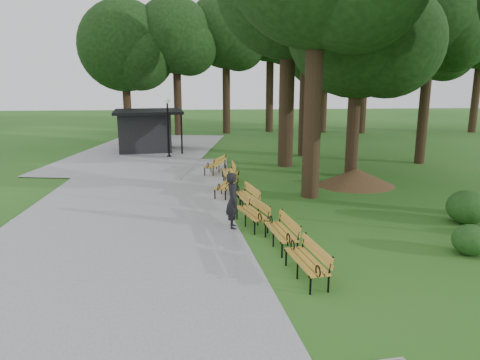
{
  "coord_description": "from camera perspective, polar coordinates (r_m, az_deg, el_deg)",
  "views": [
    {
      "loc": [
        -1.07,
        -15.35,
        4.86
      ],
      "look_at": [
        0.21,
        0.76,
        1.1
      ],
      "focal_mm": 34.0,
      "sensor_mm": 36.0,
      "label": 1
    }
  ],
  "objects": [
    {
      "name": "person",
      "position": [
        14.53,
        -0.9,
        -2.64
      ],
      "size": [
        0.46,
        0.68,
        1.84
      ],
      "primitive_type": "imported",
      "rotation": [
        0.0,
        0.0,
        1.6
      ],
      "color": "black",
      "rests_on": "ground"
    },
    {
      "name": "lawn_tree_1",
      "position": [
        22.52,
        14.68,
        18.27
      ],
      "size": [
        6.65,
        6.65,
        10.41
      ],
      "color": "black",
      "rests_on": "ground"
    },
    {
      "name": "lamp_post",
      "position": [
        27.35,
        -9.07,
        7.99
      ],
      "size": [
        0.32,
        0.32,
        3.53
      ],
      "color": "black",
      "rests_on": "ground"
    },
    {
      "name": "tree_backdrop",
      "position": [
        39.45,
        8.28,
        17.85
      ],
      "size": [
        36.35,
        8.99,
        16.43
      ],
      "primitive_type": null,
      "color": "black",
      "rests_on": "ground"
    },
    {
      "name": "bench_0",
      "position": [
        11.31,
        8.31,
        -10.06
      ],
      "size": [
        0.94,
        1.98,
        0.88
      ],
      "primitive_type": null,
      "rotation": [
        0.0,
        0.0,
        -1.41
      ],
      "color": "gold",
      "rests_on": "ground"
    },
    {
      "name": "bench_2",
      "position": [
        14.89,
        1.48,
        -4.18
      ],
      "size": [
        1.12,
        2.0,
        0.88
      ],
      "primitive_type": null,
      "rotation": [
        0.0,
        0.0,
        -1.3
      ],
      "color": "gold",
      "rests_on": "ground"
    },
    {
      "name": "path",
      "position": [
        19.19,
        -13.18,
        -1.83
      ],
      "size": [
        12.0,
        38.0,
        0.06
      ],
      "primitive_type": "cube",
      "color": "gray",
      "rests_on": "ground"
    },
    {
      "name": "bench_5",
      "position": [
        21.04,
        -1.46,
        0.97
      ],
      "size": [
        0.7,
        1.92,
        0.88
      ],
      "primitive_type": null,
      "rotation": [
        0.0,
        0.0,
        -1.54
      ],
      "color": "gold",
      "rests_on": "ground"
    },
    {
      "name": "lawn_tree_5",
      "position": [
        27.22,
        22.97,
        18.17
      ],
      "size": [
        5.27,
        5.27,
        10.43
      ],
      "color": "black",
      "rests_on": "ground"
    },
    {
      "name": "shrub_2",
      "position": [
        14.24,
        26.81,
        -8.33
      ],
      "size": [
        1.0,
        1.0,
        0.85
      ],
      "primitive_type": "ellipsoid",
      "color": "#193D14",
      "rests_on": "ground"
    },
    {
      "name": "shrub_0",
      "position": [
        17.04,
        26.42,
        -4.89
      ],
      "size": [
        1.32,
        1.32,
        1.13
      ],
      "primitive_type": "ellipsoid",
      "color": "#193D14",
      "rests_on": "ground"
    },
    {
      "name": "kiosk",
      "position": [
        30.05,
        -11.84,
        6.07
      ],
      "size": [
        4.66,
        4.18,
        2.65
      ],
      "primitive_type": null,
      "rotation": [
        0.0,
        0.0,
        0.12
      ],
      "color": "black",
      "rests_on": "ground"
    },
    {
      "name": "ground",
      "position": [
        16.13,
        -0.53,
        -4.44
      ],
      "size": [
        100.0,
        100.0,
        0.0
      ],
      "primitive_type": "plane",
      "color": "#245919",
      "rests_on": "ground"
    },
    {
      "name": "bench_4",
      "position": [
        18.63,
        -1.73,
        -0.63
      ],
      "size": [
        1.26,
        2.0,
        0.88
      ],
      "primitive_type": null,
      "rotation": [
        0.0,
        0.0,
        -1.93
      ],
      "color": "gold",
      "rests_on": "ground"
    },
    {
      "name": "bench_6",
      "position": [
        22.87,
        -3.17,
        1.93
      ],
      "size": [
        1.32,
        2.0,
        0.88
      ],
      "primitive_type": null,
      "rotation": [
        0.0,
        0.0,
        -1.96
      ],
      "color": "gold",
      "rests_on": "ground"
    },
    {
      "name": "dirt_mound",
      "position": [
        20.96,
        14.39,
        0.37
      ],
      "size": [
        2.89,
        2.89,
        0.78
      ],
      "primitive_type": "cone",
      "color": "#47301C",
      "rests_on": "ground"
    },
    {
      "name": "bench_1",
      "position": [
        13.21,
        5.14,
        -6.5
      ],
      "size": [
        0.91,
        1.97,
        0.88
      ],
      "primitive_type": null,
      "rotation": [
        0.0,
        0.0,
        -1.43
      ],
      "color": "gold",
      "rests_on": "ground"
    },
    {
      "name": "bench_3",
      "position": [
        16.77,
        0.72,
        -2.18
      ],
      "size": [
        1.03,
        1.99,
        0.88
      ],
      "primitive_type": null,
      "rotation": [
        0.0,
        0.0,
        -1.36
      ],
      "color": "gold",
      "rests_on": "ground"
    }
  ]
}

